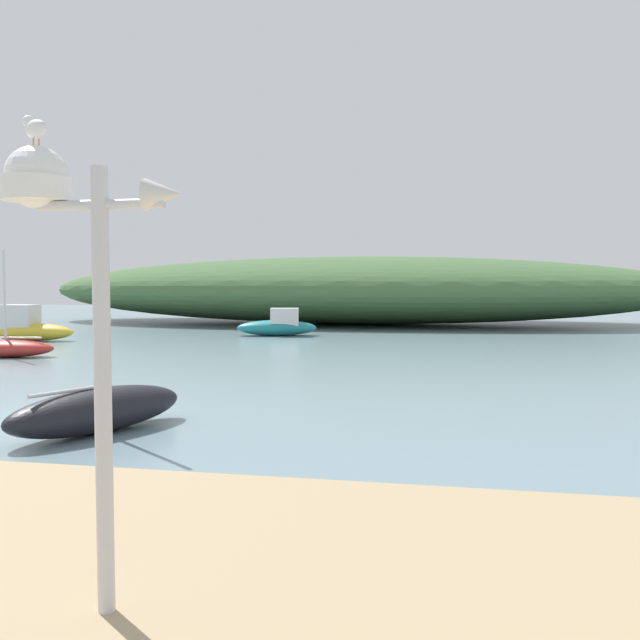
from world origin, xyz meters
name	(u,v)px	position (x,y,z in m)	size (l,w,h in m)	color
ground_plane	(54,419)	(0.00, 0.00, 0.00)	(120.00, 120.00, 0.00)	gray
distant_hill	(354,290)	(1.16, 30.78, 2.09)	(40.17, 14.03, 4.17)	#476B3D
mast_structure	(63,235)	(4.60, -6.94, 2.85)	(1.31, 0.47, 3.27)	silver
seagull_on_radar	(35,127)	(4.39, -6.93, 3.60)	(0.30, 0.20, 0.22)	orange
sailboat_east_reach	(99,409)	(1.41, -0.87, 0.39)	(2.32, 3.50, 3.70)	black
sailboat_west_reach	(6,348)	(-7.68, 9.12, 0.31)	(3.46, 1.69, 3.64)	#B72D28
motorboat_centre_water	(26,328)	(-11.05, 15.12, 0.57)	(4.20, 1.41, 1.58)	gold
motorboat_far_right	(279,325)	(-0.93, 19.99, 0.50)	(4.01, 2.12, 1.32)	teal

